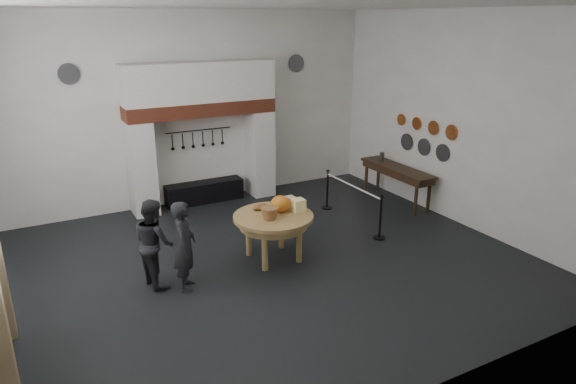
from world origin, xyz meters
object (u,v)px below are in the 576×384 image
work_table (273,217)px  visitor_near (185,246)px  side_table (397,168)px  barrier_post_far (327,190)px  visitor_far (154,242)px  barrier_post_near (380,218)px  iron_range (205,192)px

work_table → visitor_near: 1.80m
side_table → barrier_post_far: bearing=165.9°
work_table → side_table: bearing=18.6°
work_table → visitor_far: (-2.18, 0.10, -0.08)m
side_table → barrier_post_near: (-1.70, -1.57, -0.42)m
visitor_near → barrier_post_near: (4.10, 0.09, -0.32)m
work_table → barrier_post_near: 2.37m
work_table → visitor_far: visitor_far is taller
barrier_post_near → barrier_post_far: same height
barrier_post_far → visitor_far: bearing=-159.4°
visitor_far → barrier_post_far: 4.82m
iron_range → side_table: size_ratio=0.86×
iron_range → work_table: work_table is taller
visitor_far → barrier_post_near: visitor_far is taller
work_table → barrier_post_near: barrier_post_near is taller
barrier_post_near → barrier_post_far: bearing=90.0°
visitor_far → side_table: bearing=-88.2°
visitor_far → side_table: size_ratio=0.69×
visitor_far → work_table: bearing=-102.2°
visitor_near → visitor_far: visitor_near is taller
side_table → barrier_post_near: 2.35m
visitor_far → barrier_post_near: bearing=-103.6°
iron_range → work_table: size_ratio=1.28×
visitor_near → barrier_post_far: visitor_near is taller
visitor_near → barrier_post_far: bearing=-40.3°
iron_range → barrier_post_near: (2.40, -3.83, 0.20)m
visitor_far → side_table: 6.33m
visitor_near → barrier_post_far: 4.61m
visitor_near → barrier_post_near: visitor_near is taller
visitor_near → side_table: (5.80, 1.66, 0.10)m
visitor_near → visitor_far: (-0.40, 0.40, -0.01)m
work_table → visitor_near: bearing=-170.3°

